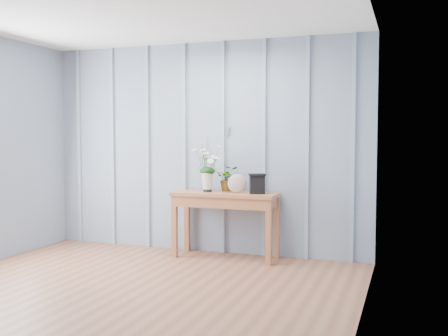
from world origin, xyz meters
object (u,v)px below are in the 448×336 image
at_px(sideboard, 225,202).
at_px(felt_disc_vessel, 237,184).
at_px(daisy_vase, 207,158).
at_px(carved_box, 257,184).

xyz_separation_m(sideboard, felt_disc_vessel, (0.15, -0.03, 0.22)).
distance_m(daisy_vase, carved_box, 0.66).
bearing_deg(felt_disc_vessel, carved_box, -7.48).
height_order(sideboard, carved_box, carved_box).
distance_m(sideboard, carved_box, 0.44).
relative_size(sideboard, carved_box, 5.39).
bearing_deg(carved_box, daisy_vase, 179.14).
bearing_deg(carved_box, sideboard, 176.28).
bearing_deg(daisy_vase, felt_disc_vessel, -2.79).
distance_m(sideboard, felt_disc_vessel, 0.27).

